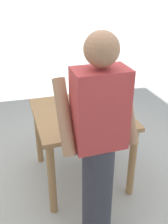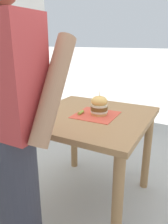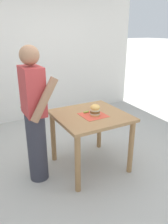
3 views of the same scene
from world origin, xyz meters
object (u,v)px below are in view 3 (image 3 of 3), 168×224
object	(u,v)px
patio_table	(91,124)
diner_across_table	(35,115)
sandwich	(95,110)
pickle_spear	(86,112)

from	to	relation	value
patio_table	diner_across_table	world-z (taller)	diner_across_table
patio_table	diner_across_table	bearing A→B (deg)	83.25
diner_across_table	patio_table	bearing A→B (deg)	-96.75
patio_table	sandwich	world-z (taller)	sandwich
pickle_spear	patio_table	bearing A→B (deg)	-154.28
patio_table	sandwich	size ratio (longest dim) A/B	4.99
patio_table	diner_across_table	size ratio (longest dim) A/B	0.54
patio_table	pickle_spear	distance (m)	0.17
pickle_spear	diner_across_table	xyz separation A→B (m)	(0.02, 0.69, 0.08)
patio_table	pickle_spear	bearing A→B (deg)	25.72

